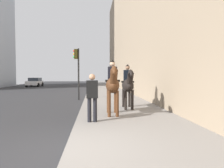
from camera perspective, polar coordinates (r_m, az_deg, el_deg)
The scene contains 6 objects.
sidewalk_slab at distance 4.96m, azimuth 12.08°, elevation -17.63°, with size 120.00×4.12×0.12m, color gray.
mounted_horse_near at distance 8.19m, azimuth 0.18°, elevation -0.07°, with size 2.15×0.61×2.30m.
mounted_horse_far at distance 9.84m, azimuth 4.61°, elevation -0.13°, with size 2.15×0.61×2.21m.
pedestrian_greeting at distance 7.00m, azimuth -5.73°, elevation -3.01°, with size 0.26×0.40×1.70m.
car_near_lane at distance 34.70m, azimuth -21.35°, elevation 0.58°, with size 3.96×2.04×1.44m.
traffic_light_near_curb at distance 14.56m, azimuth -9.99°, elevation 5.29°, with size 0.20×0.44×3.72m.
Camera 1 is at (-4.44, -0.65, 1.75)m, focal length 31.72 mm.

